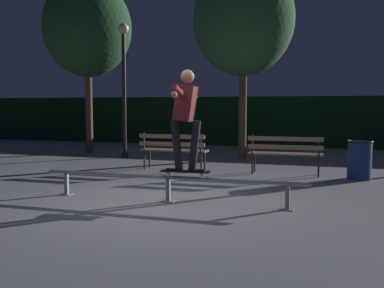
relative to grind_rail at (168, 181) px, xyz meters
The scene contains 11 objects.
ground_plane 0.34m from the grind_rail, 90.00° to the right, with size 90.00×90.00×0.00m, color gray.
hedge_backdrop 10.45m from the grind_rail, 90.00° to the left, with size 24.00×1.20×1.86m, color black.
grind_rail is the anchor object (origin of this frame).
skateboard 0.33m from the grind_rail, ahead, with size 0.79×0.26×0.09m.
skateboarder 1.14m from the grind_rail, ahead, with size 0.63×1.41×1.56m.
park_bench_leftmost 3.43m from the grind_rail, 108.31° to the left, with size 1.60×0.42×0.88m.
park_bench_left_center 3.59m from the grind_rail, 64.98° to the left, with size 1.60×0.42×0.88m.
tree_far_left 8.59m from the grind_rail, 129.33° to the left, with size 2.77×2.77×5.48m.
tree_behind_benches 6.82m from the grind_rail, 89.17° to the left, with size 2.81×2.81×5.44m.
lamp_post_left 6.65m from the grind_rail, 122.16° to the left, with size 0.32×0.32×3.90m.
trash_can 4.36m from the grind_rail, 46.06° to the left, with size 0.52×0.52×0.80m.
Camera 1 is at (2.37, -6.28, 1.51)m, focal length 40.79 mm.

